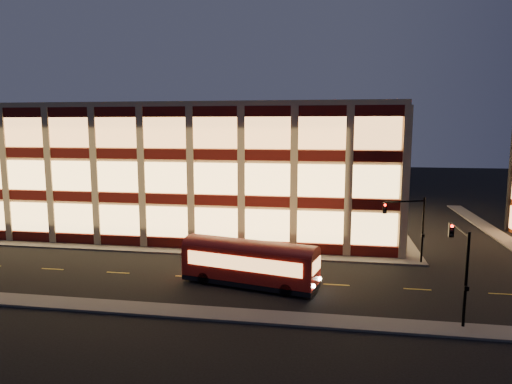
# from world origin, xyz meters

# --- Properties ---
(ground) EXTENTS (200.00, 200.00, 0.00)m
(ground) POSITION_xyz_m (0.00, 0.00, 0.00)
(ground) COLOR black
(ground) RESTS_ON ground
(sidewalk_office_south) EXTENTS (54.00, 2.00, 0.15)m
(sidewalk_office_south) POSITION_xyz_m (-3.00, 1.00, 0.07)
(sidewalk_office_south) COLOR #514F4C
(sidewalk_office_south) RESTS_ON ground
(sidewalk_office_east) EXTENTS (2.00, 30.00, 0.15)m
(sidewalk_office_east) POSITION_xyz_m (23.00, 17.00, 0.07)
(sidewalk_office_east) COLOR #514F4C
(sidewalk_office_east) RESTS_ON ground
(sidewalk_tower_west) EXTENTS (2.00, 30.00, 0.15)m
(sidewalk_tower_west) POSITION_xyz_m (34.00, 17.00, 0.07)
(sidewalk_tower_west) COLOR #514F4C
(sidewalk_tower_west) RESTS_ON ground
(sidewalk_near) EXTENTS (100.00, 2.00, 0.15)m
(sidewalk_near) POSITION_xyz_m (0.00, -13.00, 0.07)
(sidewalk_near) COLOR #514F4C
(sidewalk_near) RESTS_ON ground
(office_building) EXTENTS (50.45, 30.45, 14.50)m
(office_building) POSITION_xyz_m (-2.91, 16.91, 7.25)
(office_building) COLOR tan
(office_building) RESTS_ON ground
(traffic_signal_far) EXTENTS (3.79, 1.87, 6.00)m
(traffic_signal_far) POSITION_xyz_m (22.21, 0.24, 4.11)
(traffic_signal_far) COLOR black
(traffic_signal_far) RESTS_ON ground
(traffic_signal_near) EXTENTS (0.32, 4.45, 6.00)m
(traffic_signal_near) POSITION_xyz_m (23.50, -11.03, 4.13)
(traffic_signal_near) COLOR black
(traffic_signal_near) RESTS_ON ground
(trolley_bus) EXTENTS (10.81, 4.94, 3.55)m
(trolley_bus) POSITION_xyz_m (9.39, -7.14, 1.97)
(trolley_bus) COLOR #9F0F08
(trolley_bus) RESTS_ON ground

